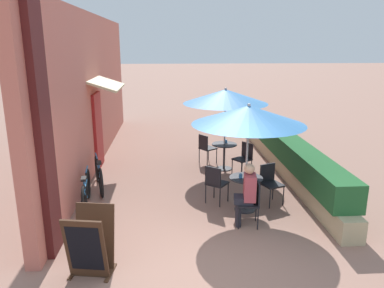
% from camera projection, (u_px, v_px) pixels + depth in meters
% --- Properties ---
extents(ground_plane, '(120.00, 120.00, 0.00)m').
position_uv_depth(ground_plane, '(197.00, 265.00, 5.94)').
color(ground_plane, '#936B5B').
extents(cafe_facade_wall, '(0.98, 11.34, 4.20)m').
position_uv_depth(cafe_facade_wall, '(93.00, 92.00, 10.57)').
color(cafe_facade_wall, '#C66B5B').
rests_on(cafe_facade_wall, ground_plane).
extents(planter_hedge, '(0.60, 10.34, 1.01)m').
position_uv_depth(planter_hedge, '(274.00, 141.00, 11.33)').
color(planter_hedge, tan).
rests_on(planter_hedge, ground_plane).
extents(patio_table_near, '(0.69, 0.69, 0.73)m').
position_uv_depth(patio_table_near, '(246.00, 188.00, 7.79)').
color(patio_table_near, '#28282D').
rests_on(patio_table_near, ground_plane).
extents(patio_umbrella_near, '(2.27, 2.27, 2.27)m').
position_uv_depth(patio_umbrella_near, '(249.00, 115.00, 7.39)').
color(patio_umbrella_near, '#B7B7BC').
rests_on(patio_umbrella_near, ground_plane).
extents(cafe_chair_near_left, '(0.45, 0.45, 0.87)m').
position_uv_depth(cafe_chair_near_left, '(252.00, 200.00, 7.12)').
color(cafe_chair_near_left, black).
rests_on(cafe_chair_near_left, ground_plane).
extents(seated_patron_near_left, '(0.44, 0.37, 1.25)m').
position_uv_depth(seated_patron_near_left, '(247.00, 192.00, 7.08)').
color(seated_patron_near_left, '#23232D').
rests_on(seated_patron_near_left, ground_plane).
extents(cafe_chair_near_right, '(0.52, 0.52, 0.87)m').
position_uv_depth(cafe_chair_near_right, '(270.00, 181.00, 8.14)').
color(cafe_chair_near_right, black).
rests_on(cafe_chair_near_right, ground_plane).
extents(cafe_chair_near_back, '(0.56, 0.56, 0.87)m').
position_uv_depth(cafe_chair_near_back, '(215.00, 181.00, 8.10)').
color(cafe_chair_near_back, black).
rests_on(cafe_chair_near_back, ground_plane).
extents(coffee_cup_near, '(0.07, 0.07, 0.09)m').
position_uv_depth(coffee_cup_near, '(241.00, 176.00, 7.68)').
color(coffee_cup_near, teal).
rests_on(coffee_cup_near, patio_table_near).
extents(patio_table_mid, '(0.69, 0.69, 0.73)m').
position_uv_depth(patio_table_mid, '(224.00, 152.00, 10.36)').
color(patio_table_mid, '#28282D').
rests_on(patio_table_mid, ground_plane).
extents(patio_umbrella_mid, '(2.27, 2.27, 2.27)m').
position_uv_depth(patio_umbrella_mid, '(225.00, 96.00, 9.95)').
color(patio_umbrella_mid, '#B7B7BC').
rests_on(patio_umbrella_mid, ground_plane).
extents(cafe_chair_mid_left, '(0.56, 0.56, 0.87)m').
position_uv_depth(cafe_chair_mid_left, '(244.00, 156.00, 9.88)').
color(cafe_chair_mid_left, black).
rests_on(cafe_chair_mid_left, ground_plane).
extents(cafe_chair_mid_right, '(0.56, 0.56, 0.87)m').
position_uv_depth(cafe_chair_mid_right, '(206.00, 146.00, 10.82)').
color(cafe_chair_mid_right, black).
rests_on(cafe_chair_mid_right, ground_plane).
extents(coffee_cup_mid, '(0.07, 0.07, 0.09)m').
position_uv_depth(coffee_cup_mid, '(226.00, 141.00, 10.40)').
color(coffee_cup_mid, teal).
rests_on(coffee_cup_mid, patio_table_mid).
extents(bicycle_leaning, '(0.28, 1.70, 0.77)m').
position_uv_depth(bicycle_leaning, '(86.00, 192.00, 7.96)').
color(bicycle_leaning, black).
rests_on(bicycle_leaning, ground_plane).
extents(bicycle_second, '(0.50, 1.67, 0.78)m').
position_uv_depth(bicycle_second, '(99.00, 175.00, 8.96)').
color(bicycle_second, black).
rests_on(bicycle_second, ground_plane).
extents(menu_board, '(0.70, 0.72, 1.02)m').
position_uv_depth(menu_board, '(91.00, 243.00, 5.63)').
color(menu_board, '#422819').
rests_on(menu_board, ground_plane).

